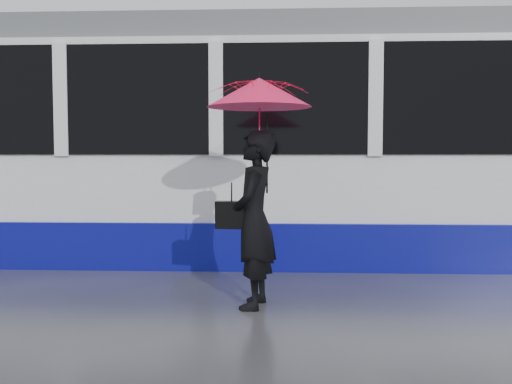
{
  "coord_description": "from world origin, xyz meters",
  "views": [
    {
      "loc": [
        -0.01,
        -5.96,
        1.47
      ],
      "look_at": [
        -0.3,
        0.02,
        1.1
      ],
      "focal_mm": 40.0,
      "sensor_mm": 36.0,
      "label": 1
    }
  ],
  "objects": [
    {
      "name": "ground",
      "position": [
        0.0,
        0.0,
        0.0
      ],
      "size": [
        90.0,
        90.0,
        0.0
      ],
      "primitive_type": "plane",
      "color": "#2C2C31",
      "rests_on": "ground"
    },
    {
      "name": "rails",
      "position": [
        0.0,
        2.5,
        0.01
      ],
      "size": [
        34.0,
        1.51,
        0.02
      ],
      "color": "#3F3D38",
      "rests_on": "ground"
    },
    {
      "name": "tram",
      "position": [
        -2.37,
        2.5,
        1.64
      ],
      "size": [
        26.0,
        2.56,
        3.35
      ],
      "color": "white",
      "rests_on": "ground"
    },
    {
      "name": "woman",
      "position": [
        -0.3,
        -0.46,
        0.86
      ],
      "size": [
        0.48,
        0.67,
        1.73
      ],
      "primitive_type": "imported",
      "rotation": [
        0.0,
        0.0,
        -1.68
      ],
      "color": "black",
      "rests_on": "ground"
    },
    {
      "name": "umbrella",
      "position": [
        -0.25,
        -0.46,
        1.89
      ],
      "size": [
        1.12,
        1.12,
        1.16
      ],
      "rotation": [
        0.0,
        0.0,
        -0.11
      ],
      "color": "#FC155C",
      "rests_on": "ground"
    },
    {
      "name": "handbag",
      "position": [
        -0.52,
        -0.44,
        0.9
      ],
      "size": [
        0.32,
        0.17,
        0.45
      ],
      "rotation": [
        0.0,
        0.0,
        -0.11
      ],
      "color": "black",
      "rests_on": "ground"
    }
  ]
}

